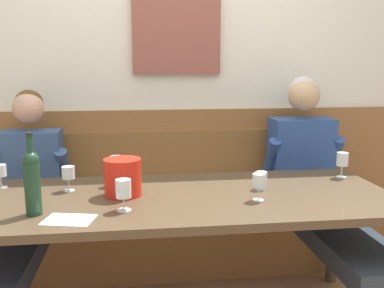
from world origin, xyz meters
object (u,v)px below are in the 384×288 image
Objects in this scene: wall_bench at (172,229)px; wine_glass_left_end at (117,164)px; water_tumbler_right at (261,181)px; wine_glass_center_rear at (0,172)px; wine_glass_mid_right at (342,160)px; dining_table at (183,209)px; ice_bucket at (123,177)px; wine_glass_near_bucket at (68,174)px; wine_glass_mid_left at (123,190)px; wine_bottle_amber_mid at (32,180)px; wine_glass_right_end at (259,181)px; person_left_seat at (321,188)px; person_center_right_seat at (19,208)px.

wine_glass_left_end is at bearing -126.42° from wall_bench.
wine_glass_center_rear is at bearing 171.14° from water_tumbler_right.
dining_table is at bearing -166.60° from wine_glass_mid_right.
wine_glass_left_end is (-0.04, 0.20, 0.02)m from ice_bucket.
wine_glass_mid_right is 1.55× the size of water_tumbler_right.
wine_glass_center_rear is 0.39m from wine_glass_near_bucket.
wine_glass_center_rear is at bearing -156.01° from wall_bench.
wine_glass_center_rear is at bearing 145.10° from wine_glass_mid_left.
dining_table is 5.86× the size of wine_bottle_amber_mid.
person_left_seat is at bearing 41.44° from wine_glass_right_end.
ice_bucket is (-1.20, -0.30, 0.19)m from person_left_seat.
wine_glass_near_bucket is at bearing 74.46° from wine_bottle_amber_mid.
wine_glass_mid_left is at bearing -87.68° from ice_bucket.
water_tumbler_right is at bearing -5.84° from wine_glass_near_bucket.
person_left_seat is (0.89, 0.34, -0.02)m from dining_table.
wine_glass_near_bucket is 1.37× the size of water_tumbler_right.
wine_glass_mid_left is 0.98× the size of wine_glass_mid_right.
wine_bottle_amber_mid reaches higher than dining_table.
wall_bench is 1.89× the size of person_center_right_seat.
ice_bucket is 0.68m from wine_glass_right_end.
dining_table is 0.95m from person_left_seat.
wine_glass_mid_left is (-0.29, -0.90, 0.55)m from wall_bench.
dining_table is at bearing -90.00° from wall_bench.
wine_glass_mid_left is at bearing 0.20° from wine_bottle_amber_mid.
wine_bottle_amber_mid reaches higher than wine_glass_mid_right.
person_left_seat reaches higher than dining_table.
wine_glass_left_end reaches higher than wine_glass_right_end.
wine_bottle_amber_mid is at bearing -59.51° from wine_glass_center_rear.
ice_bucket reaches higher than wine_glass_center_rear.
wall_bench is 1.87× the size of person_left_seat.
person_center_right_seat is 9.83× the size of wine_glass_near_bucket.
wall_bench is at bearing 113.13° from wine_glass_right_end.
ice_bucket is 0.20m from wine_glass_left_end.
dining_table is at bearing -15.46° from wine_glass_center_rear.
wall_bench is at bearing 23.99° from wine_glass_center_rear.
wine_glass_center_rear is 1.41m from water_tumbler_right.
person_center_right_seat is 6.86× the size of ice_bucket.
dining_table is 1.01m from wine_glass_mid_right.
wine_glass_mid_right reaches higher than water_tumbler_right.
dining_table is 22.39× the size of water_tumbler_right.
person_center_right_seat is 13.48× the size of water_tumbler_right.
water_tumbler_right is (1.11, 0.25, -0.11)m from wine_bottle_amber_mid.
wine_glass_center_rear is 0.87× the size of wine_glass_mid_left.
person_center_right_seat is at bearing 30.72° from wine_glass_center_rear.
ice_bucket is at bearing 92.32° from wine_glass_mid_left.
wine_bottle_amber_mid reaches higher than wine_glass_center_rear.
wine_glass_mid_right is (1.93, -0.04, 0.02)m from wine_glass_center_rear.
dining_table is at bearing 34.21° from wine_glass_mid_left.
dining_table is 0.42m from wine_glass_right_end.
person_center_right_seat reaches higher than wine_glass_mid_left.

